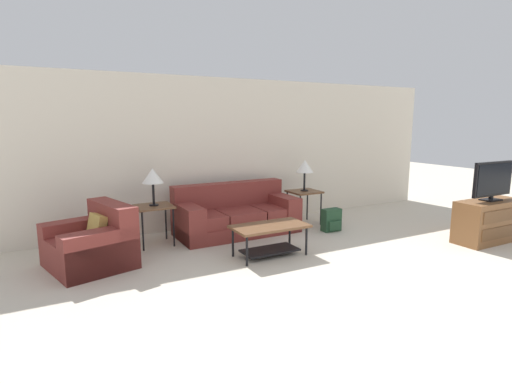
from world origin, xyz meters
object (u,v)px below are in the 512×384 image
(couch, at_px, (236,216))
(coffee_table, at_px, (270,233))
(television, at_px, (493,180))
(side_table_right, at_px, (304,194))
(side_table_left, at_px, (154,210))
(tv_console, at_px, (489,221))
(table_lamp_right, at_px, (305,167))
(table_lamp_left, at_px, (153,176))
(backpack, at_px, (331,220))
(armchair, at_px, (93,244))

(couch, relative_size, coffee_table, 1.91)
(coffee_table, xyz_separation_m, television, (3.34, -1.01, 0.65))
(couch, xyz_separation_m, side_table_right, (1.36, -0.02, 0.25))
(coffee_table, relative_size, side_table_right, 1.73)
(side_table_right, xyz_separation_m, television, (1.90, -2.27, 0.43))
(side_table_left, height_order, tv_console, tv_console)
(couch, bearing_deg, television, -35.08)
(side_table_right, bearing_deg, coffee_table, -138.96)
(coffee_table, height_order, table_lamp_right, table_lamp_right)
(coffee_table, relative_size, table_lamp_left, 1.87)
(backpack, bearing_deg, television, -42.51)
(couch, xyz_separation_m, side_table_left, (-1.36, -0.02, 0.25))
(television, bearing_deg, couch, 144.92)
(couch, distance_m, side_table_right, 1.39)
(side_table_left, bearing_deg, tv_console, -26.16)
(armchair, height_order, television, television)
(backpack, bearing_deg, table_lamp_right, 100.96)
(table_lamp_right, bearing_deg, couch, 179.16)
(table_lamp_right, relative_size, television, 0.64)
(side_table_left, xyz_separation_m, table_lamp_left, (0.00, 0.00, 0.50))
(table_lamp_left, xyz_separation_m, television, (4.62, -2.27, -0.08))
(coffee_table, height_order, side_table_left, side_table_left)
(couch, height_order, side_table_left, couch)
(coffee_table, relative_size, side_table_left, 1.73)
(coffee_table, relative_size, television, 1.19)
(backpack, bearing_deg, side_table_left, 167.24)
(side_table_right, height_order, backpack, side_table_right)
(side_table_right, bearing_deg, armchair, -171.79)
(couch, xyz_separation_m, television, (3.26, -2.29, 0.68))
(coffee_table, relative_size, backpack, 2.72)
(side_table_left, xyz_separation_m, tv_console, (4.62, -2.27, -0.22))
(side_table_right, distance_m, backpack, 0.75)
(table_lamp_right, relative_size, backpack, 1.45)
(armchair, relative_size, tv_console, 1.04)
(table_lamp_left, height_order, television, television)
(tv_console, bearing_deg, table_lamp_right, 129.88)
(armchair, bearing_deg, tv_console, -17.40)
(backpack, bearing_deg, side_table_right, 100.96)
(side_table_right, distance_m, tv_console, 2.97)
(table_lamp_right, bearing_deg, armchair, -171.79)
(table_lamp_left, distance_m, tv_console, 5.20)
(table_lamp_left, bearing_deg, coffee_table, -44.52)
(couch, height_order, tv_console, couch)
(side_table_left, xyz_separation_m, table_lamp_right, (2.73, 0.00, 0.50))
(couch, relative_size, table_lamp_right, 3.58)
(couch, distance_m, tv_console, 3.99)
(side_table_right, xyz_separation_m, backpack, (0.13, -0.65, -0.36))
(table_lamp_left, bearing_deg, couch, 0.84)
(armchair, xyz_separation_m, coffee_table, (2.22, -0.73, 0.04))
(tv_console, distance_m, backpack, 2.41)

